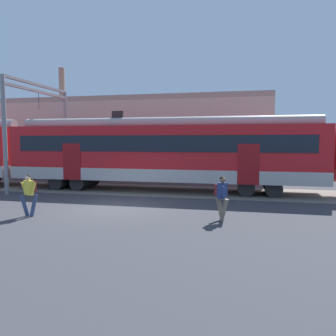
{
  "coord_description": "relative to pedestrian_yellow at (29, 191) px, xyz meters",
  "views": [
    {
      "loc": [
        5.41,
        -13.56,
        2.98
      ],
      "look_at": [
        1.92,
        2.31,
        1.6
      ],
      "focal_mm": 35.0,
      "sensor_mm": 36.0,
      "label": 1
    }
  ],
  "objects": [
    {
      "name": "ground_plane",
      "position": [
        2.61,
        2.36,
        -0.99
      ],
      "size": [
        160.0,
        160.0,
        0.0
      ],
      "primitive_type": "plane",
      "color": "#38383D"
    },
    {
      "name": "track_bed",
      "position": [
        -7.49,
        7.5,
        -0.98
      ],
      "size": [
        80.0,
        4.4,
        0.01
      ],
      "primitive_type": "cube",
      "color": "slate",
      "rests_on": "ground"
    },
    {
      "name": "pedestrian_navy",
      "position": [
        7.39,
        0.9,
        0.0
      ],
      "size": [
        0.57,
        0.66,
        1.67
      ],
      "color": "#6B6051",
      "rests_on": "ground"
    },
    {
      "name": "pedestrian_yellow",
      "position": [
        0.0,
        0.0,
        0.0
      ],
      "size": [
        0.66,
        0.56,
        1.67
      ],
      "color": "navy",
      "rests_on": "ground"
    },
    {
      "name": "background_building",
      "position": [
        -0.6,
        14.95,
        2.22
      ],
      "size": [
        21.81,
        5.0,
        9.2
      ],
      "color": "#B2A899",
      "rests_on": "ground"
    },
    {
      "name": "catenary_gantry",
      "position": [
        -4.46,
        7.5,
        3.32
      ],
      "size": [
        0.24,
        6.64,
        6.53
      ],
      "color": "gray",
      "rests_on": "ground"
    }
  ]
}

